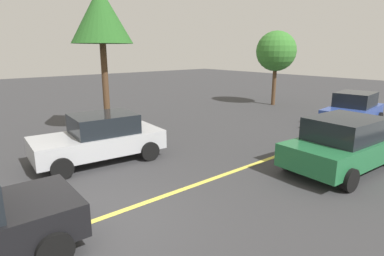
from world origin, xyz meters
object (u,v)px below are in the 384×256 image
car_green_near_curb (346,143)px  tree_left_verge (101,17)px  car_silver_behind_van (100,138)px  tree_centre_verge (276,51)px  car_blue_far_lane (353,110)px

car_green_near_curb → tree_left_verge: bearing=112.8°
car_silver_behind_van → tree_centre_verge: tree_centre_verge is taller
car_green_near_curb → tree_centre_verge: tree_centre_verge is taller
car_green_near_curb → tree_centre_verge: 12.13m
tree_left_verge → tree_centre_verge: tree_left_verge is taller
tree_centre_verge → car_blue_far_lane: bearing=-110.3°
car_silver_behind_van → car_green_near_curb: bearing=-45.9°
car_green_near_curb → tree_centre_verge: (8.18, 8.54, 2.67)m
car_blue_far_lane → tree_left_verge: 12.20m
car_silver_behind_van → tree_left_verge: size_ratio=0.70×
tree_left_verge → tree_centre_verge: size_ratio=1.27×
car_silver_behind_van → tree_centre_verge: bearing=12.1°
car_green_near_curb → car_silver_behind_van: bearing=134.1°
car_blue_far_lane → car_silver_behind_van: bearing=163.9°
car_silver_behind_van → tree_left_verge: tree_left_verge is taller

